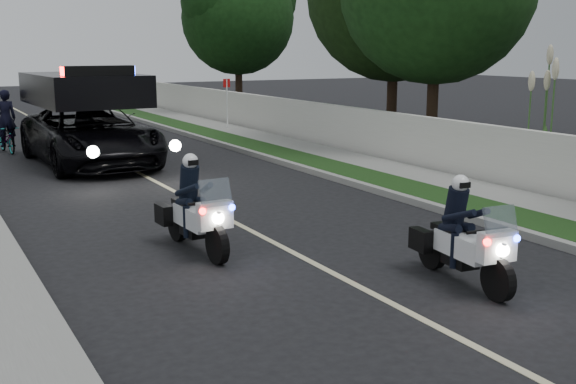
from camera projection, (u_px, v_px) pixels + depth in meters
name	position (u px, v px, depth m)	size (l,w,h in m)	color
ground	(359.00, 287.00, 9.89)	(120.00, 120.00, 0.00)	black
curb_right	(281.00, 162.00, 20.39)	(0.20, 60.00, 0.15)	gray
grass_verge	(301.00, 160.00, 20.72)	(1.20, 60.00, 0.16)	#193814
sidewalk_right	(338.00, 157.00, 21.34)	(1.40, 60.00, 0.16)	gray
property_wall	(365.00, 133.00, 21.67)	(0.22, 60.00, 1.50)	beige
lane_marking	(145.00, 176.00, 18.47)	(0.12, 50.00, 0.01)	#BFB78C
police_moto_left	(196.00, 251.00, 11.64)	(0.68, 1.94, 1.65)	silver
police_moto_right	(461.00, 283.00, 10.06)	(0.65, 1.86, 1.58)	silver
police_suv	(92.00, 165.00, 20.33)	(2.94, 6.35, 3.09)	black
bicycle	(8.00, 153.00, 22.68)	(0.57, 1.62, 0.85)	black
cyclist	(8.00, 153.00, 22.68)	(0.66, 0.44, 1.84)	black
sign_post	(227.00, 132.00, 28.28)	(0.35, 0.35, 2.22)	red
pampas_far	(541.00, 192.00, 16.47)	(1.25, 1.25, 3.56)	beige
tree_right_b	(430.00, 154.00, 22.48)	(6.14, 6.14, 10.24)	#1B4316
tree_right_c	(390.00, 144.00, 24.72)	(6.08, 6.08, 10.13)	black
tree_right_e	(239.00, 115.00, 35.61)	(5.63, 5.63, 9.38)	#133611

